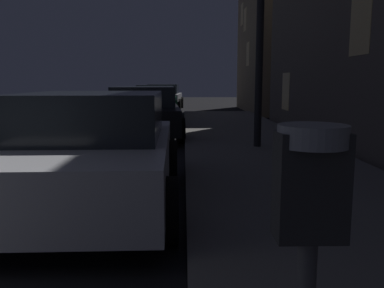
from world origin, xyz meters
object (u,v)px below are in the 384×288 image
object	(u,v)px
car_black	(144,112)
car_green	(157,102)
parking_meter	(308,236)
car_white	(94,150)
car_silver	(164,97)

from	to	relation	value
car_black	car_green	bearing A→B (deg)	90.02
parking_meter	car_black	distance (m)	10.62
parking_meter	car_white	bearing A→B (deg)	110.34
car_black	car_silver	size ratio (longest dim) A/B	1.10
car_green	car_silver	bearing A→B (deg)	90.03
car_white	car_green	size ratio (longest dim) A/B	0.95
car_white	car_black	size ratio (longest dim) A/B	0.86
car_white	car_silver	bearing A→B (deg)	90.01
car_green	car_silver	size ratio (longest dim) A/B	0.99
car_green	car_black	bearing A→B (deg)	-89.98
parking_meter	car_silver	size ratio (longest dim) A/B	0.30
car_white	car_black	world-z (taller)	same
car_white	car_green	xyz separation A→B (m)	(0.00, 12.07, -0.01)
parking_meter	car_green	distance (m)	16.11
car_black	car_green	world-z (taller)	same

